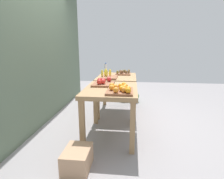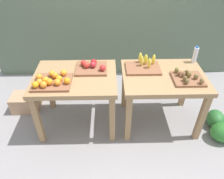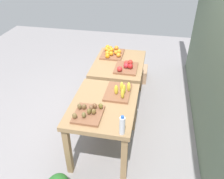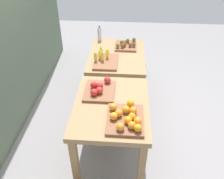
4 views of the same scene
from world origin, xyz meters
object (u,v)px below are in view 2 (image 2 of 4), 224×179
Objects in this scene: display_table_left at (76,84)px; display_table_right at (163,83)px; cardboard_produce_box at (26,102)px; apple_bin at (92,67)px; banana_crate at (144,66)px; water_bottle at (195,55)px; orange_bin at (51,81)px; kiwi_bin at (187,78)px.

display_table_left and display_table_right have the same top height.
display_table_right is at bearing -8.63° from cardboard_produce_box.
apple_bin is 1.01× the size of cardboard_produce_box.
water_bottle reaches higher than banana_crate.
apple_bin reaches higher than orange_bin.
cardboard_produce_box is (-2.23, 0.42, -0.70)m from kiwi_bin.
banana_crate is at bearing 15.67° from orange_bin.
kiwi_bin is (0.49, -0.28, -0.00)m from banana_crate.
display_table_right is at bearing 153.99° from kiwi_bin.
display_table_left is at bearing -19.29° from cardboard_produce_box.
water_bottle is at bearing 10.90° from display_table_left.
kiwi_bin reaches higher than cardboard_produce_box.
display_table_left is 1.63m from water_bottle.
display_table_left is at bearing 174.92° from kiwi_bin.
apple_bin is 0.92× the size of banana_crate.
water_bottle reaches higher than display_table_right.
apple_bin is 1.71× the size of water_bottle.
water_bottle is 0.59× the size of cardboard_produce_box.
cardboard_produce_box is (-1.74, 0.14, -0.71)m from banana_crate.
kiwi_bin is 2.37m from cardboard_produce_box.
apple_bin is at bearing 166.81° from kiwi_bin.
cardboard_produce_box is at bearing -179.86° from water_bottle.
banana_crate is 0.73m from water_bottle.
apple_bin is at bearing 34.68° from orange_bin.
water_bottle is at bearing 12.00° from banana_crate.
kiwi_bin is (1.37, -0.12, 0.15)m from display_table_left.
orange_bin reaches higher than display_table_left.
apple_bin is 1.28m from cardboard_produce_box.
display_table_left is 0.91m from banana_crate.
apple_bin is at bearing -173.62° from water_bottle.
display_table_left is 4.40× the size of water_bottle.
kiwi_bin is (1.16, -0.27, -0.00)m from apple_bin.
display_table_right is 2.36× the size of banana_crate.
kiwi_bin is 0.49m from water_bottle.
display_table_right is 4.40× the size of water_bottle.
orange_bin is 0.55m from apple_bin.
water_bottle reaches higher than display_table_left.
display_table_right is at bearing -33.10° from banana_crate.
banana_crate is at bearing -4.75° from cardboard_produce_box.
display_table_right is (1.12, 0.00, 0.00)m from display_table_left.
cardboard_produce_box is at bearing 171.37° from display_table_right.
water_bottle is (1.59, 0.31, 0.23)m from display_table_left.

